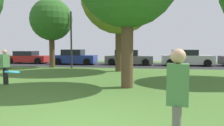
% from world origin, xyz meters
% --- Properties ---
extents(road_strip, '(44.00, 6.40, 0.01)m').
position_xyz_m(road_strip, '(0.00, 16.00, 0.00)').
color(road_strip, '#28282B').
rests_on(road_strip, ground_plane).
extents(birch_tree_lone, '(3.44, 3.44, 5.67)m').
position_xyz_m(birch_tree_lone, '(-6.32, 12.52, 3.92)').
color(birch_tree_lone, brown).
rests_on(birch_tree_lone, ground_plane).
extents(person_catcher, '(0.35, 0.30, 1.70)m').
position_xyz_m(person_catcher, '(2.01, -0.91, 0.94)').
color(person_catcher, slate).
rests_on(person_catcher, ground_plane).
extents(person_bystander, '(0.33, 0.38, 1.59)m').
position_xyz_m(person_bystander, '(-4.88, 4.58, 0.87)').
color(person_bystander, black).
rests_on(person_bystander, ground_plane).
extents(frisbee_disc, '(0.33, 0.33, 0.05)m').
position_xyz_m(frisbee_disc, '(-1.02, -0.52, 1.24)').
color(frisbee_disc, '#2DB2E0').
extents(parked_car_red, '(4.33, 1.95, 1.27)m').
position_xyz_m(parked_car_red, '(-10.74, 16.21, 0.59)').
color(parked_car_red, '#B21E1E').
rests_on(parked_car_red, ground_plane).
extents(parked_car_blue, '(4.07, 1.97, 1.45)m').
position_xyz_m(parked_car_blue, '(-5.49, 15.78, 0.66)').
color(parked_car_blue, '#233893').
rests_on(parked_car_blue, ground_plane).
extents(parked_car_grey, '(4.42, 1.93, 1.42)m').
position_xyz_m(parked_car_grey, '(-0.25, 16.04, 0.65)').
color(parked_car_grey, slate).
rests_on(parked_car_grey, ground_plane).
extents(parked_car_silver, '(4.45, 1.98, 1.45)m').
position_xyz_m(parked_car_silver, '(5.01, 16.04, 0.67)').
color(parked_car_silver, '#B7B7BC').
rests_on(parked_car_silver, ground_plane).
extents(park_bench, '(1.60, 0.45, 0.90)m').
position_xyz_m(park_bench, '(-9.99, 10.97, 0.46)').
color(park_bench, brown).
rests_on(park_bench, ground_plane).
extents(street_lamp_post, '(0.14, 0.14, 4.50)m').
position_xyz_m(street_lamp_post, '(-4.51, 12.20, 2.25)').
color(street_lamp_post, '#2D2D33').
rests_on(street_lamp_post, ground_plane).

